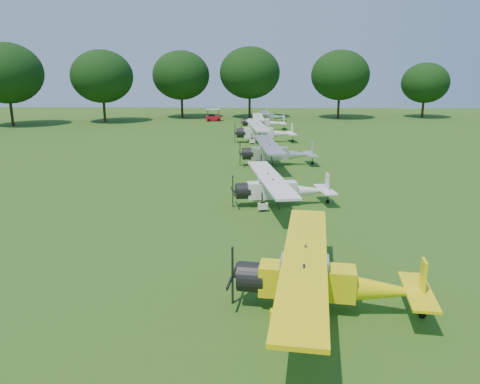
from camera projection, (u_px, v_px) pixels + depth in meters
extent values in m
plane|color=#2A4812|center=(270.00, 200.00, 32.75)|extent=(160.00, 160.00, 0.00)
cylinder|color=black|center=(423.00, 108.00, 87.45)|extent=(0.44, 0.44, 3.70)
ellipsoid|color=black|center=(425.00, 83.00, 86.29)|extent=(8.63, 8.63, 7.34)
cylinder|color=black|center=(338.00, 106.00, 86.06)|extent=(0.44, 0.44, 4.51)
ellipsoid|color=black|center=(340.00, 75.00, 84.66)|extent=(10.52, 10.52, 8.94)
cylinder|color=black|center=(250.00, 105.00, 87.04)|extent=(0.44, 0.44, 4.74)
ellipsoid|color=black|center=(250.00, 73.00, 85.57)|extent=(11.05, 11.05, 9.39)
cylinder|color=black|center=(182.00, 106.00, 87.27)|extent=(0.44, 0.44, 4.49)
ellipsoid|color=black|center=(181.00, 75.00, 85.87)|extent=(10.47, 10.47, 8.90)
cylinder|color=black|center=(104.00, 109.00, 79.89)|extent=(0.44, 0.44, 4.44)
ellipsoid|color=black|center=(102.00, 76.00, 78.50)|extent=(10.36, 10.36, 8.80)
cylinder|color=black|center=(11.00, 111.00, 74.86)|extent=(0.44, 0.44, 4.77)
ellipsoid|color=black|center=(7.00, 73.00, 73.37)|extent=(11.14, 11.14, 9.47)
cube|color=#FFEC0A|center=(307.00, 281.00, 17.56)|extent=(3.67, 1.52, 1.17)
cone|color=#FFEC0A|center=(389.00, 291.00, 17.13)|extent=(3.22, 1.40, 1.00)
cube|color=#8CA5B2|center=(304.00, 265.00, 17.42)|extent=(1.90, 1.25, 0.61)
cylinder|color=black|center=(251.00, 277.00, 17.89)|extent=(1.15, 1.28, 1.16)
cube|color=black|center=(233.00, 275.00, 18.00)|extent=(0.08, 0.14, 2.34)
cube|color=#FFEC0A|center=(305.00, 258.00, 17.35)|extent=(3.15, 11.92, 0.16)
cube|color=#FFEC0A|center=(423.00, 279.00, 16.81)|extent=(0.19, 0.62, 1.45)
cube|color=#FFEC0A|center=(418.00, 291.00, 16.95)|extent=(1.35, 3.22, 0.10)
cylinder|color=black|center=(280.00, 317.00, 16.58)|extent=(0.69, 0.26, 0.67)
cylinder|color=black|center=(285.00, 283.00, 19.24)|extent=(0.69, 0.26, 0.67)
cylinder|color=black|center=(422.00, 315.00, 17.16)|extent=(0.28, 0.12, 0.27)
cube|color=white|center=(272.00, 190.00, 31.09)|extent=(3.39, 1.48, 1.07)
cone|color=white|center=(312.00, 191.00, 31.47)|extent=(2.98, 1.37, 0.92)
cube|color=#8CA5B2|center=(270.00, 182.00, 30.93)|extent=(1.77, 1.19, 0.56)
cylinder|color=black|center=(243.00, 191.00, 30.85)|extent=(1.08, 1.20, 1.06)
cube|color=black|center=(233.00, 191.00, 30.77)|extent=(0.08, 0.13, 2.15)
cube|color=white|center=(270.00, 178.00, 30.87)|extent=(3.19, 10.95, 0.14)
cube|color=white|center=(327.00, 183.00, 31.46)|extent=(0.19, 0.57, 1.33)
cube|color=white|center=(325.00, 190.00, 31.57)|extent=(1.31, 2.97, 0.09)
cylinder|color=black|center=(263.00, 207.00, 29.96)|extent=(0.63, 0.26, 0.61)
cylinder|color=black|center=(256.00, 196.00, 32.41)|extent=(0.63, 0.26, 0.61)
cylinder|color=black|center=(328.00, 202.00, 31.81)|extent=(0.26, 0.12, 0.25)
cube|color=silver|center=(269.00, 153.00, 44.13)|extent=(3.58, 1.39, 1.15)
cone|color=silver|center=(300.00, 155.00, 44.38)|extent=(3.14, 1.29, 0.98)
cube|color=#8CA5B2|center=(268.00, 147.00, 43.97)|extent=(1.84, 1.18, 0.60)
cylinder|color=black|center=(248.00, 154.00, 43.99)|extent=(1.09, 1.23, 1.13)
cube|color=black|center=(240.00, 154.00, 43.94)|extent=(0.08, 0.14, 2.29)
cube|color=silver|center=(268.00, 144.00, 43.90)|extent=(2.77, 11.66, 0.15)
cube|color=silver|center=(312.00, 149.00, 44.31)|extent=(0.17, 0.61, 1.42)
cube|color=silver|center=(310.00, 154.00, 44.43)|extent=(1.24, 3.13, 0.10)
cylinder|color=black|center=(262.00, 165.00, 42.96)|extent=(0.67, 0.24, 0.65)
cylinder|color=black|center=(259.00, 159.00, 45.59)|extent=(0.67, 0.24, 0.65)
cylinder|color=black|center=(312.00, 163.00, 44.68)|extent=(0.27, 0.11, 0.26)
cube|color=white|center=(258.00, 133.00, 57.99)|extent=(3.75, 1.50, 1.20)
cone|color=white|center=(283.00, 134.00, 58.29)|extent=(3.29, 1.39, 1.03)
cube|color=#8CA5B2|center=(257.00, 128.00, 57.82)|extent=(1.94, 1.26, 0.63)
cylinder|color=black|center=(241.00, 133.00, 57.81)|extent=(1.16, 1.30, 1.19)
cube|color=black|center=(235.00, 133.00, 57.75)|extent=(0.08, 0.14, 2.40)
cube|color=white|center=(257.00, 125.00, 57.75)|extent=(3.06, 12.21, 0.16)
cube|color=white|center=(292.00, 129.00, 58.24)|extent=(0.19, 0.64, 1.48)
cube|color=white|center=(291.00, 133.00, 58.36)|extent=(1.34, 3.29, 0.10)
cylinder|color=black|center=(252.00, 141.00, 56.76)|extent=(0.70, 0.26, 0.68)
cylinder|color=black|center=(250.00, 138.00, 59.51)|extent=(0.70, 0.26, 0.68)
cylinder|color=black|center=(292.00, 141.00, 58.62)|extent=(0.28, 0.12, 0.27)
cube|color=white|center=(259.00, 122.00, 70.34)|extent=(3.29, 1.04, 1.07)
cone|color=white|center=(277.00, 123.00, 70.35)|extent=(2.88, 0.98, 0.92)
cube|color=#8CA5B2|center=(258.00, 119.00, 70.20)|extent=(1.66, 0.97, 0.56)
cylinder|color=black|center=(246.00, 122.00, 70.36)|extent=(0.94, 1.08, 1.06)
cube|color=black|center=(241.00, 122.00, 70.37)|extent=(0.06, 0.12, 2.15)
cube|color=white|center=(258.00, 117.00, 70.13)|extent=(1.71, 10.87, 0.14)
cube|color=white|center=(284.00, 120.00, 70.21)|extent=(0.11, 0.56, 1.33)
cube|color=white|center=(283.00, 123.00, 70.33)|extent=(0.93, 2.88, 0.09)
cylinder|color=black|center=(253.00, 129.00, 69.31)|extent=(0.62, 0.18, 0.61)
cylinder|color=black|center=(253.00, 126.00, 71.78)|extent=(0.62, 0.18, 0.61)
cylinder|color=black|center=(284.00, 129.00, 70.54)|extent=(0.25, 0.09, 0.25)
cube|color=silver|center=(265.00, 116.00, 81.50)|extent=(2.76, 0.93, 0.89)
cone|color=silver|center=(278.00, 117.00, 81.56)|extent=(2.42, 0.88, 0.77)
cube|color=#8CA5B2|center=(265.00, 113.00, 81.38)|extent=(1.40, 0.85, 0.47)
cylinder|color=black|center=(256.00, 116.00, 81.48)|extent=(0.81, 0.92, 0.89)
cube|color=black|center=(253.00, 116.00, 81.47)|extent=(0.06, 0.10, 1.79)
cube|color=silver|center=(265.00, 112.00, 81.32)|extent=(1.65, 9.08, 0.12)
cube|color=silver|center=(283.00, 114.00, 81.47)|extent=(0.11, 0.47, 1.11)
cube|color=silver|center=(283.00, 117.00, 81.56)|extent=(0.83, 2.42, 0.08)
cylinder|color=black|center=(262.00, 120.00, 80.62)|extent=(0.52, 0.16, 0.51)
cylinder|color=black|center=(261.00, 119.00, 82.68)|extent=(0.52, 0.16, 0.51)
cylinder|color=black|center=(284.00, 121.00, 81.75)|extent=(0.21, 0.08, 0.20)
cube|color=red|center=(213.00, 118.00, 81.90)|extent=(2.69, 1.82, 0.79)
cube|color=black|center=(211.00, 116.00, 81.73)|extent=(1.24, 1.41, 0.51)
cube|color=white|center=(213.00, 109.00, 81.51)|extent=(2.60, 1.90, 0.09)
cylinder|color=black|center=(209.00, 120.00, 81.16)|extent=(0.52, 0.25, 0.49)
cylinder|color=black|center=(208.00, 119.00, 82.49)|extent=(0.52, 0.25, 0.49)
cylinder|color=black|center=(219.00, 120.00, 81.44)|extent=(0.52, 0.25, 0.49)
cylinder|color=black|center=(218.00, 119.00, 82.77)|extent=(0.52, 0.25, 0.49)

